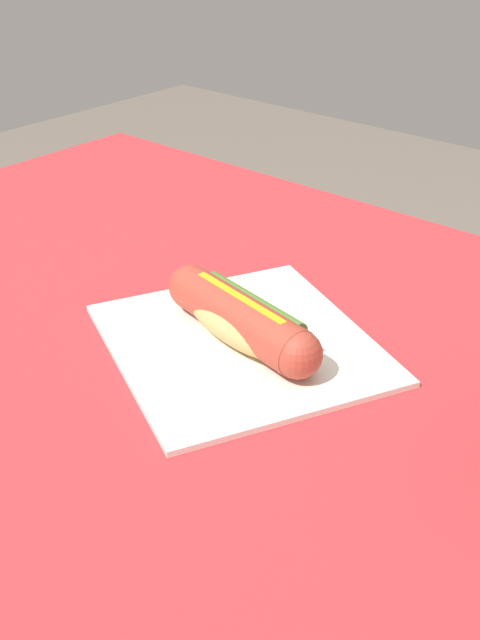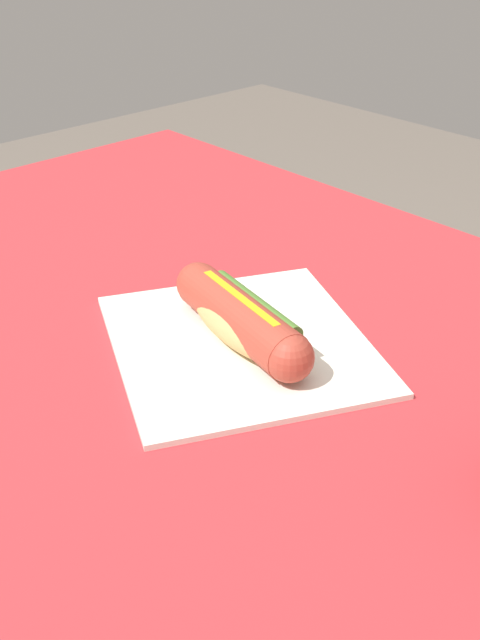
# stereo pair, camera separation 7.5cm
# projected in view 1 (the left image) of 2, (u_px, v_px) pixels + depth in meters

# --- Properties ---
(dining_table) EXTENTS (1.21, 0.85, 0.75)m
(dining_table) POSITION_uv_depth(u_px,v_px,m) (208.00, 449.00, 0.83)
(dining_table) COLOR brown
(dining_table) RESTS_ON ground
(paper_wrapper) EXTENTS (0.34, 0.33, 0.01)m
(paper_wrapper) POSITION_uv_depth(u_px,v_px,m) (240.00, 343.00, 0.76)
(paper_wrapper) COLOR silver
(paper_wrapper) RESTS_ON dining_table
(hot_dog) EXTENTS (0.21, 0.08, 0.05)m
(hot_dog) POSITION_uv_depth(u_px,v_px,m) (241.00, 319.00, 0.75)
(hot_dog) COLOR tan
(hot_dog) RESTS_ON paper_wrapper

